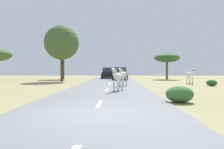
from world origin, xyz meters
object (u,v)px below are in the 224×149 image
object	(u,v)px
bush_0	(180,94)
bush_1	(212,83)
zebra_0	(118,77)
zebra_4	(190,74)
tree_4	(167,58)
tree_5	(63,52)
car_1	(108,73)
tree_2	(62,43)
car_0	(120,74)
zebra_1	(123,75)

from	to	relation	value
bush_0	bush_1	distance (m)	11.36
zebra_0	zebra_4	distance (m)	10.96
tree_4	tree_5	size ratio (longest dim) A/B	0.80
car_1	tree_2	xyz separation A→B (m)	(-5.32, -8.59, 3.93)
bush_0	bush_1	xyz separation A→B (m)	(5.66, 9.84, -0.09)
zebra_0	tree_4	xyz separation A→B (m)	(7.42, 18.34, 2.20)
tree_2	bush_1	distance (m)	17.47
tree_5	bush_1	world-z (taller)	tree_5
zebra_4	bush_0	xyz separation A→B (m)	(-4.64, -12.60, -0.60)
car_0	tree_4	distance (m)	7.93
tree_5	bush_0	xyz separation A→B (m)	(11.00, -22.95, -3.78)
zebra_4	tree_2	size ratio (longest dim) A/B	0.25
tree_4	bush_1	xyz separation A→B (m)	(1.02, -13.02, -2.91)
zebra_4	tree_4	size ratio (longest dim) A/B	0.44
car_0	bush_1	world-z (taller)	car_0
zebra_1	tree_2	size ratio (longest dim) A/B	0.23
bush_1	zebra_1	bearing A→B (deg)	-171.95
zebra_0	zebra_4	world-z (taller)	zebra_0
zebra_4	bush_0	size ratio (longest dim) A/B	1.40
car_0	car_1	bearing A→B (deg)	108.18
car_0	zebra_4	bearing A→B (deg)	-48.36
tree_2	bush_1	world-z (taller)	tree_2
car_0	zebra_1	bearing A→B (deg)	-90.83
car_1	bush_1	xyz separation A→B (m)	(10.01, -15.66, -0.57)
tree_4	car_1	bearing A→B (deg)	163.65
car_1	tree_2	world-z (taller)	tree_2
zebra_0	car_1	xyz separation A→B (m)	(-1.57, 20.98, -0.14)
zebra_4	bush_0	distance (m)	13.44
car_0	tree_2	bearing A→B (deg)	-157.15
zebra_0	zebra_1	size ratio (longest dim) A/B	0.97
zebra_0	bush_0	size ratio (longest dim) A/B	1.28
zebra_1	bush_1	distance (m)	8.10
car_1	zebra_0	bearing A→B (deg)	93.09
zebra_0	bush_1	xyz separation A→B (m)	(8.44, 5.32, -0.71)
zebra_1	bush_1	xyz separation A→B (m)	(7.98, 1.13, -0.73)
zebra_1	tree_2	bearing A→B (deg)	-23.30
zebra_0	zebra_1	bearing A→B (deg)	-71.06
tree_2	tree_4	world-z (taller)	tree_2
zebra_4	tree_4	world-z (taller)	tree_4
tree_2	bush_1	xyz separation A→B (m)	(15.33, -7.07, -4.50)
tree_4	zebra_4	bearing A→B (deg)	-90.01
zebra_0	tree_2	size ratio (longest dim) A/B	0.23
bush_1	bush_0	bearing A→B (deg)	-119.92
zebra_4	car_1	size ratio (longest dim) A/B	0.39
zebra_0	car_0	size ratio (longest dim) A/B	0.36
car_0	tree_4	world-z (taller)	tree_4
tree_4	car_0	bearing A→B (deg)	-159.21
zebra_1	bush_0	size ratio (longest dim) A/B	1.32
tree_4	tree_5	xyz separation A→B (m)	(-15.65, 0.08, 0.96)
zebra_0	tree_5	bearing A→B (deg)	-40.81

